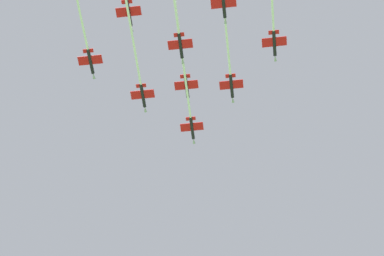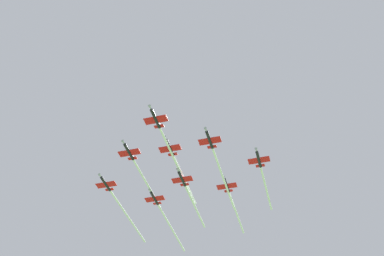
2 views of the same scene
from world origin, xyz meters
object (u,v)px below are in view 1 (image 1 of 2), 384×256
jet_starboard_outer (85,35)px  jet_lead (187,91)px  jet_center_rear (272,1)px  jet_port_trail (177,16)px  jet_port_inner (136,59)px  jet_starboard_inner (229,57)px  jet_port_outer (183,59)px

jet_starboard_outer → jet_lead: bearing=39.3°
jet_starboard_outer → jet_center_rear: jet_starboard_outer is taller
jet_port_trail → jet_port_inner: bearing=136.8°
jet_center_rear → jet_lead: bearing=135.2°
jet_starboard_inner → jet_port_trail: (11.21, -19.32, -2.08)m
jet_port_inner → jet_port_trail: bearing=-43.2°
jet_center_rear → jet_port_inner: bearing=160.9°
jet_lead → jet_port_outer: 11.89m
jet_port_outer → jet_port_trail: (14.83, -5.16, -2.10)m
jet_lead → jet_center_rear: 41.09m
jet_port_outer → jet_starboard_inner: bearing=4.8°
jet_lead → jet_port_outer: jet_port_outer is taller
jet_center_rear → jet_port_trail: 29.19m
jet_port_outer → jet_starboard_outer: jet_port_outer is taller
jet_port_outer → jet_center_rear: (25.73, 21.90, -1.17)m
jet_starboard_outer → jet_center_rear: size_ratio=0.77×
jet_starboard_inner → jet_starboard_outer: (-1.85, -45.63, -0.98)m
jet_port_outer → jet_port_trail: bearing=-90.0°
jet_port_outer → jet_lead: bearing=90.0°
jet_lead → jet_port_inner: jet_lead is taller
jet_starboard_inner → jet_port_outer: (-3.62, -14.17, 0.03)m
jet_starboard_inner → jet_starboard_outer: bearing=-163.1°
jet_starboard_inner → jet_port_trail: size_ratio=1.03×
jet_center_rear → jet_port_trail: size_ratio=1.24×
jet_port_inner → jet_port_outer: jet_port_outer is taller
jet_lead → jet_port_inner: size_ratio=1.03×
jet_lead → jet_starboard_outer: jet_lead is taller
jet_starboard_inner → jet_port_outer: size_ratio=1.01×
jet_lead → jet_starboard_inner: (14.83, 10.27, 0.64)m
jet_lead → jet_starboard_outer: size_ratio=1.31×
jet_starboard_inner → jet_starboard_outer: jet_starboard_inner is taller
jet_port_inner → jet_port_trail: 20.04m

